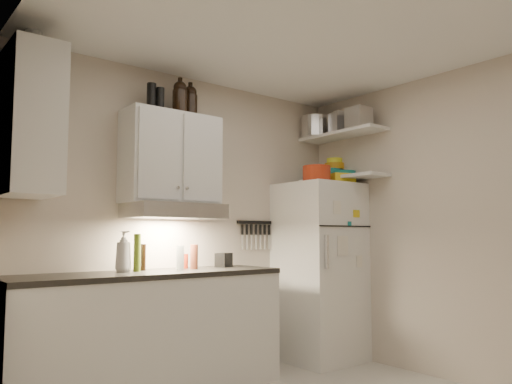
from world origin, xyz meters
TOP-DOWN VIEW (x-y plane):
  - ceiling at (0.00, 0.00)m, footprint 3.20×3.00m
  - back_wall at (0.00, 1.51)m, footprint 3.20×0.02m
  - left_wall at (-1.61, 0.00)m, footprint 0.02×3.00m
  - right_wall at (1.61, 0.00)m, footprint 0.02×3.00m
  - base_cabinet at (-0.55, 1.20)m, footprint 2.10×0.60m
  - countertop at (-0.55, 1.20)m, footprint 2.10×0.62m
  - upper_cabinet at (-0.30, 1.33)m, footprint 0.80×0.33m
  - side_cabinet at (-1.44, 1.20)m, footprint 0.33×0.55m
  - range_hood at (-0.30, 1.27)m, footprint 0.76×0.46m
  - fridge at (1.25, 1.16)m, footprint 0.70×0.68m
  - shelf_hi at (1.45, 1.02)m, footprint 0.30×0.95m
  - shelf_lo at (1.45, 1.02)m, footprint 0.30×0.95m
  - knife_strip at (0.70, 1.49)m, footprint 0.42×0.02m
  - dutch_oven at (1.10, 1.04)m, footprint 0.32×0.32m
  - book_stack at (1.40, 1.04)m, footprint 0.31×0.34m
  - spice_jar at (1.35, 1.11)m, footprint 0.07×0.07m
  - stock_pot at (1.39, 1.34)m, footprint 0.37×0.37m
  - tin_a at (1.43, 1.01)m, footprint 0.24×0.23m
  - tin_b at (1.38, 0.75)m, footprint 0.20×0.20m
  - bowl_teal at (1.51, 1.27)m, footprint 0.26×0.26m
  - bowl_orange at (1.56, 1.23)m, footprint 0.21×0.21m
  - bowl_yellow at (1.56, 1.23)m, footprint 0.16×0.16m
  - plates at (1.49, 1.05)m, footprint 0.32×0.32m
  - growler_a at (-0.25, 1.30)m, footprint 0.15×0.15m
  - growler_b at (-0.11, 1.37)m, footprint 0.13×0.13m
  - thermos_a at (-0.43, 1.29)m, footprint 0.09×0.09m
  - thermos_b at (-0.50, 1.31)m, footprint 0.09×0.09m
  - side_jar at (-1.42, 1.28)m, footprint 0.13×0.13m
  - soap_bottle at (-0.71, 1.30)m, footprint 0.17×0.17m
  - pepper_mill at (-0.13, 1.23)m, footprint 0.07×0.07m
  - oil_bottle at (-0.62, 1.26)m, footprint 0.07×0.07m
  - vinegar_bottle at (-0.53, 1.34)m, footprint 0.05×0.05m
  - clear_bottle at (-0.27, 1.23)m, footprint 0.09×0.09m
  - red_jar at (-0.16, 1.34)m, footprint 0.08×0.08m
  - caddy at (0.21, 1.31)m, footprint 0.17×0.15m

SIDE VIEW (x-z plane):
  - base_cabinet at x=-0.55m, z-range 0.00..0.88m
  - fridge at x=1.25m, z-range 0.00..1.70m
  - countertop at x=-0.55m, z-range 0.88..0.92m
  - red_jar at x=-0.16m, z-range 0.92..1.04m
  - caddy at x=0.21m, z-range 0.92..1.04m
  - clear_bottle at x=-0.27m, z-range 0.92..1.11m
  - pepper_mill at x=-0.13m, z-range 0.92..1.12m
  - vinegar_bottle at x=-0.53m, z-range 0.92..1.13m
  - oil_bottle at x=-0.62m, z-range 0.92..1.21m
  - soap_bottle at x=-0.71m, z-range 0.92..1.26m
  - back_wall at x=0.00m, z-range 0.00..2.60m
  - left_wall at x=-1.61m, z-range 0.00..2.60m
  - right_wall at x=1.61m, z-range 0.00..2.60m
  - knife_strip at x=0.70m, z-range 1.31..1.33m
  - range_hood at x=-0.30m, z-range 1.33..1.45m
  - spice_jar at x=1.35m, z-range 1.70..1.79m
  - book_stack at x=1.40m, z-range 1.70..1.80m
  - shelf_lo at x=1.45m, z-range 1.75..1.77m
  - dutch_oven at x=1.10m, z-range 1.70..1.85m
  - plates at x=1.49m, z-range 1.77..1.84m
  - upper_cabinet at x=-0.30m, z-range 1.45..2.20m
  - bowl_teal at x=1.51m, z-range 1.77..1.88m
  - bowl_orange at x=1.56m, z-range 1.88..1.94m
  - side_cabinet at x=-1.44m, z-range 1.45..2.45m
  - bowl_yellow at x=1.56m, z-range 1.94..2.00m
  - shelf_hi at x=1.45m, z-range 2.19..2.22m
  - thermos_a at x=-0.43m, z-range 2.20..2.39m
  - thermos_b at x=-0.50m, z-range 2.20..2.42m
  - tin_b at x=1.38m, z-range 2.21..2.41m
  - tin_a at x=1.43m, z-range 2.21..2.41m
  - stock_pot at x=1.39m, z-range 2.21..2.43m
  - growler_a at x=-0.25m, z-range 2.20..2.49m
  - growler_b at x=-0.11m, z-range 2.20..2.49m
  - side_jar at x=-1.42m, z-range 2.45..2.61m
  - ceiling at x=0.00m, z-range 2.60..2.62m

